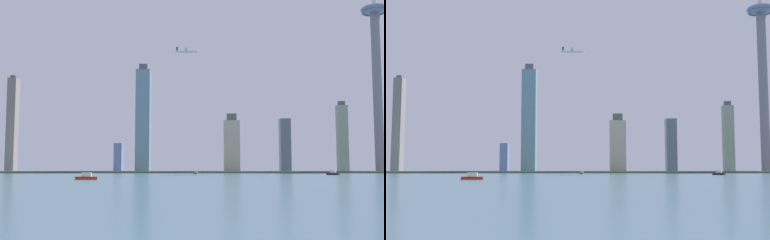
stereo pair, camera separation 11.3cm
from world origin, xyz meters
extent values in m
plane|color=slate|center=(0.00, 0.00, 0.00)|extent=(6000.00, 6000.00, 0.00)
cube|color=#4B6342|center=(0.00, 447.07, 1.37)|extent=(982.09, 49.00, 2.74)
cylinder|color=gray|center=(331.32, 467.67, 124.94)|extent=(13.98, 13.98, 249.88)
ellipsoid|color=slate|center=(331.32, 467.67, 249.88)|extent=(41.43, 41.43, 13.24)
torus|color=gray|center=(331.32, 467.67, 245.25)|extent=(37.86, 37.86, 2.65)
cube|color=#64899B|center=(-24.60, 482.49, 79.10)|extent=(21.58, 27.56, 158.20)
cube|color=#5F5A5C|center=(-24.60, 482.49, 162.85)|extent=(12.95, 16.54, 9.30)
cube|color=#949F89|center=(290.96, 518.09, 53.66)|extent=(16.18, 13.99, 107.32)
cube|color=#5C5657|center=(290.96, 518.09, 110.68)|extent=(9.71, 8.39, 6.72)
cube|color=#BCAE9B|center=(111.60, 483.82, 39.93)|extent=(24.55, 12.55, 79.86)
cube|color=#516055|center=(111.60, 483.82, 85.19)|extent=(14.73, 7.53, 10.67)
cube|color=gray|center=(-251.50, 542.84, 78.83)|extent=(14.48, 19.72, 157.65)
cube|color=#5E4F5D|center=(-251.50, 542.84, 159.87)|extent=(8.69, 11.83, 4.44)
cube|color=#6E7CA7|center=(-73.39, 550.47, 23.96)|extent=(13.02, 23.59, 47.92)
cube|color=slate|center=(200.01, 523.12, 43.07)|extent=(16.67, 19.35, 86.13)
cube|color=#2A517E|center=(57.14, 365.56, 0.73)|extent=(5.93, 17.74, 1.46)
cube|color=#A3A4A5|center=(57.14, 365.56, 2.49)|extent=(3.81, 7.90, 2.04)
cube|color=#222029|center=(210.80, 286.22, 1.16)|extent=(13.76, 11.86, 2.32)
cube|color=silver|center=(210.80, 286.22, 3.77)|extent=(6.76, 6.17, 2.89)
cube|color=red|center=(-20.15, 94.85, 1.06)|extent=(15.99, 5.49, 2.11)
cube|color=silver|center=(-20.15, 94.85, 3.59)|extent=(7.12, 3.52, 2.96)
cylinder|color=silver|center=(43.58, 406.21, 169.99)|extent=(30.73, 3.55, 3.14)
sphere|color=silver|center=(58.93, 406.42, 169.99)|extent=(3.14, 3.14, 3.14)
cube|color=silver|center=(43.58, 406.21, 171.40)|extent=(3.93, 31.08, 0.50)
cube|color=silver|center=(30.69, 406.04, 170.46)|extent=(2.60, 10.89, 0.40)
cube|color=#2D333D|center=(30.69, 406.04, 174.06)|extent=(2.47, 0.53, 5.00)
camera|label=1|loc=(61.87, -255.18, 9.50)|focal=45.06mm
camera|label=2|loc=(61.99, -255.18, 9.50)|focal=45.06mm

